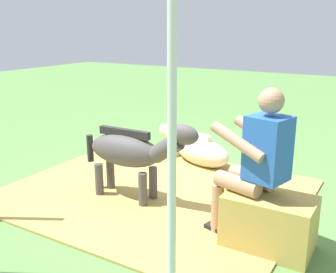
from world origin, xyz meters
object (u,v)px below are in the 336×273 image
pony_lying (197,149)px  tent_pole_left (172,113)px  person_seated (255,160)px  pony_standing (132,152)px  hay_bale (269,222)px

pony_lying → tent_pole_left: size_ratio=0.53×
person_seated → pony_lying: 2.10m
person_seated → pony_standing: 1.38m
pony_lying → tent_pole_left: (-1.06, 2.47, 1.08)m
hay_bale → pony_lying: bearing=-47.3°
hay_bale → tent_pole_left: tent_pole_left is taller
pony_standing → tent_pole_left: 1.71m
hay_bale → pony_standing: (1.51, -0.19, 0.31)m
hay_bale → pony_standing: 1.56m
tent_pole_left → pony_standing: bearing=-44.3°
person_seated → pony_lying: person_seated is taller
hay_bale → person_seated: (0.16, -0.03, 0.51)m
tent_pole_left → person_seated: bearing=-105.1°
person_seated → pony_lying: (1.30, -1.56, -0.55)m
pony_standing → tent_pole_left: bearing=135.7°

